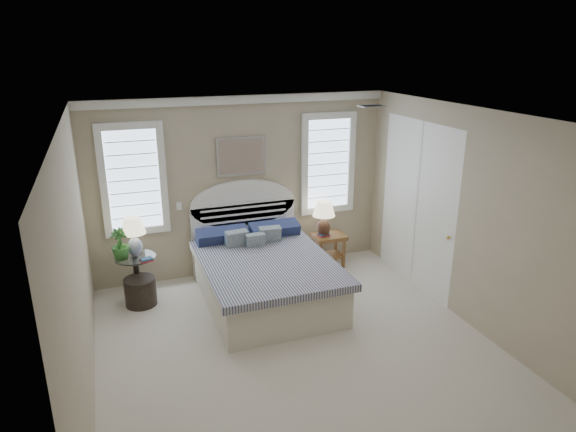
# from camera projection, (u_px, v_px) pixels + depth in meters

# --- Properties ---
(floor) EXTENTS (4.50, 5.00, 0.01)m
(floor) POSITION_uv_depth(u_px,v_px,m) (301.00, 353.00, 5.92)
(floor) COLOR beige
(floor) RESTS_ON ground
(ceiling) EXTENTS (4.50, 5.00, 0.01)m
(ceiling) POSITION_uv_depth(u_px,v_px,m) (304.00, 118.00, 5.06)
(ceiling) COLOR silver
(ceiling) RESTS_ON wall_back
(wall_back) EXTENTS (4.50, 0.02, 2.70)m
(wall_back) POSITION_uv_depth(u_px,v_px,m) (242.00, 187.00, 7.72)
(wall_back) COLOR tan
(wall_back) RESTS_ON floor
(wall_left) EXTENTS (0.02, 5.00, 2.70)m
(wall_left) POSITION_uv_depth(u_px,v_px,m) (77.00, 276.00, 4.76)
(wall_left) COLOR tan
(wall_left) RESTS_ON floor
(wall_right) EXTENTS (0.02, 5.00, 2.70)m
(wall_right) POSITION_uv_depth(u_px,v_px,m) (475.00, 221.00, 6.22)
(wall_right) COLOR tan
(wall_right) RESTS_ON floor
(crown_molding) EXTENTS (4.50, 0.08, 0.12)m
(crown_molding) POSITION_uv_depth(u_px,v_px,m) (240.00, 100.00, 7.27)
(crown_molding) COLOR white
(crown_molding) RESTS_ON wall_back
(hvac_vent) EXTENTS (0.30, 0.20, 0.02)m
(hvac_vent) POSITION_uv_depth(u_px,v_px,m) (372.00, 106.00, 6.17)
(hvac_vent) COLOR #B2B2B2
(hvac_vent) RESTS_ON ceiling
(switch_plate) EXTENTS (0.08, 0.01, 0.12)m
(switch_plate) POSITION_uv_depth(u_px,v_px,m) (179.00, 206.00, 7.46)
(switch_plate) COLOR white
(switch_plate) RESTS_ON wall_back
(window_left) EXTENTS (0.90, 0.06, 1.60)m
(window_left) POSITION_uv_depth(u_px,v_px,m) (133.00, 180.00, 7.12)
(window_left) COLOR silver
(window_left) RESTS_ON wall_back
(window_right) EXTENTS (0.90, 0.06, 1.60)m
(window_right) POSITION_uv_depth(u_px,v_px,m) (328.00, 164.00, 8.07)
(window_right) COLOR silver
(window_right) RESTS_ON wall_back
(painting) EXTENTS (0.74, 0.04, 0.58)m
(painting) POSITION_uv_depth(u_px,v_px,m) (241.00, 156.00, 7.53)
(painting) COLOR silver
(painting) RESTS_ON wall_back
(closet_door) EXTENTS (0.02, 1.80, 2.40)m
(closet_door) POSITION_uv_depth(u_px,v_px,m) (417.00, 205.00, 7.33)
(closet_door) COLOR white
(closet_door) RESTS_ON floor
(bed) EXTENTS (1.72, 2.28, 1.47)m
(bed) POSITION_uv_depth(u_px,v_px,m) (263.00, 273.00, 7.10)
(bed) COLOR beige
(bed) RESTS_ON floor
(side_table_left) EXTENTS (0.56, 0.56, 0.63)m
(side_table_left) POSITION_uv_depth(u_px,v_px,m) (137.00, 273.00, 7.09)
(side_table_left) COLOR black
(side_table_left) RESTS_ON floor
(nightstand_right) EXTENTS (0.50, 0.40, 0.53)m
(nightstand_right) POSITION_uv_depth(u_px,v_px,m) (328.00, 243.00, 8.13)
(nightstand_right) COLOR brown
(nightstand_right) RESTS_ON floor
(floor_pot) EXTENTS (0.51, 0.51, 0.38)m
(floor_pot) POSITION_uv_depth(u_px,v_px,m) (141.00, 292.00, 6.98)
(floor_pot) COLOR black
(floor_pot) RESTS_ON floor
(lamp_left) EXTENTS (0.43, 0.43, 0.55)m
(lamp_left) POSITION_uv_depth(u_px,v_px,m) (133.00, 232.00, 6.96)
(lamp_left) COLOR white
(lamp_left) RESTS_ON side_table_left
(lamp_right) EXTENTS (0.43, 0.43, 0.57)m
(lamp_right) POSITION_uv_depth(u_px,v_px,m) (324.00, 215.00, 7.95)
(lamp_right) COLOR black
(lamp_right) RESTS_ON nightstand_right
(potted_plant) EXTENTS (0.28, 0.28, 0.43)m
(potted_plant) POSITION_uv_depth(u_px,v_px,m) (120.00, 244.00, 6.86)
(potted_plant) COLOR #2F7733
(potted_plant) RESTS_ON side_table_left
(books_left) EXTENTS (0.18, 0.15, 0.04)m
(books_left) POSITION_uv_depth(u_px,v_px,m) (147.00, 260.00, 6.86)
(books_left) COLOR #A22836
(books_left) RESTS_ON side_table_left
(books_right) EXTENTS (0.20, 0.16, 0.05)m
(books_right) POSITION_uv_depth(u_px,v_px,m) (324.00, 234.00, 8.04)
(books_right) COLOR #A22836
(books_right) RESTS_ON nightstand_right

